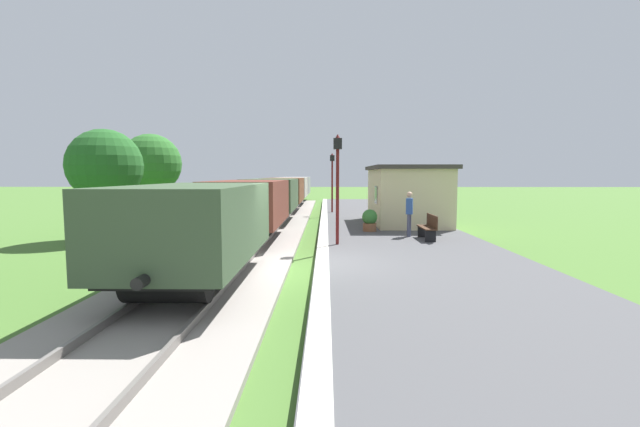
{
  "coord_description": "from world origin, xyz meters",
  "views": [
    {
      "loc": [
        0.5,
        -11.35,
        2.61
      ],
      "look_at": [
        0.26,
        5.42,
        1.08
      ],
      "focal_mm": 24.07,
      "sensor_mm": 36.0,
      "label": 1
    }
  ],
  "objects_px": {
    "lamp_post_near": "(338,169)",
    "tree_trackside_mid": "(105,166)",
    "tree_trackside_far": "(151,164)",
    "station_hut": "(407,194)",
    "freight_train": "(278,195)",
    "person_waiting": "(409,212)",
    "potted_planter": "(370,220)",
    "lamp_post_far": "(332,172)",
    "bench_down_platform": "(391,207)",
    "bench_near_hut": "(429,227)"
  },
  "relations": [
    {
      "from": "person_waiting",
      "to": "bench_down_platform",
      "type": "bearing_deg",
      "value": -79.36
    },
    {
      "from": "station_hut",
      "to": "potted_planter",
      "type": "height_order",
      "value": "station_hut"
    },
    {
      "from": "potted_planter",
      "to": "lamp_post_near",
      "type": "xyz_separation_m",
      "value": [
        -1.44,
        -3.42,
        2.08
      ]
    },
    {
      "from": "tree_trackside_far",
      "to": "freight_train",
      "type": "bearing_deg",
      "value": 24.84
    },
    {
      "from": "bench_down_platform",
      "to": "tree_trackside_mid",
      "type": "xyz_separation_m",
      "value": [
        -12.48,
        -7.78,
        2.23
      ]
    },
    {
      "from": "lamp_post_far",
      "to": "tree_trackside_far",
      "type": "bearing_deg",
      "value": -158.03
    },
    {
      "from": "station_hut",
      "to": "lamp_post_near",
      "type": "height_order",
      "value": "lamp_post_near"
    },
    {
      "from": "tree_trackside_far",
      "to": "bench_down_platform",
      "type": "bearing_deg",
      "value": 7.44
    },
    {
      "from": "person_waiting",
      "to": "lamp_post_near",
      "type": "xyz_separation_m",
      "value": [
        -2.8,
        -1.93,
        1.62
      ]
    },
    {
      "from": "tree_trackside_far",
      "to": "lamp_post_near",
      "type": "bearing_deg",
      "value": -41.34
    },
    {
      "from": "person_waiting",
      "to": "potted_planter",
      "type": "bearing_deg",
      "value": -33.27
    },
    {
      "from": "person_waiting",
      "to": "tree_trackside_mid",
      "type": "xyz_separation_m",
      "value": [
        -11.92,
        0.6,
        1.76
      ]
    },
    {
      "from": "potted_planter",
      "to": "tree_trackside_mid",
      "type": "height_order",
      "value": "tree_trackside_mid"
    },
    {
      "from": "lamp_post_near",
      "to": "lamp_post_far",
      "type": "bearing_deg",
      "value": 90.0
    },
    {
      "from": "freight_train",
      "to": "bench_near_hut",
      "type": "distance_m",
      "value": 12.4
    },
    {
      "from": "station_hut",
      "to": "tree_trackside_mid",
      "type": "relative_size",
      "value": 1.32
    },
    {
      "from": "bench_down_platform",
      "to": "lamp_post_far",
      "type": "distance_m",
      "value": 4.53
    },
    {
      "from": "lamp_post_near",
      "to": "tree_trackside_far",
      "type": "height_order",
      "value": "tree_trackside_far"
    },
    {
      "from": "potted_planter",
      "to": "lamp_post_near",
      "type": "bearing_deg",
      "value": -112.84
    },
    {
      "from": "potted_planter",
      "to": "lamp_post_far",
      "type": "height_order",
      "value": "lamp_post_far"
    },
    {
      "from": "lamp_post_near",
      "to": "tree_trackside_mid",
      "type": "distance_m",
      "value": 9.47
    },
    {
      "from": "tree_trackside_mid",
      "to": "bench_down_platform",
      "type": "bearing_deg",
      "value": 31.93
    },
    {
      "from": "tree_trackside_far",
      "to": "potted_planter",
      "type": "bearing_deg",
      "value": -24.77
    },
    {
      "from": "station_hut",
      "to": "tree_trackside_mid",
      "type": "height_order",
      "value": "tree_trackside_mid"
    },
    {
      "from": "lamp_post_near",
      "to": "lamp_post_far",
      "type": "distance_m",
      "value": 12.53
    },
    {
      "from": "tree_trackside_mid",
      "to": "lamp_post_near",
      "type": "bearing_deg",
      "value": -15.47
    },
    {
      "from": "freight_train",
      "to": "station_hut",
      "type": "height_order",
      "value": "station_hut"
    },
    {
      "from": "station_hut",
      "to": "tree_trackside_far",
      "type": "xyz_separation_m",
      "value": [
        -13.28,
        2.22,
        1.54
      ]
    },
    {
      "from": "station_hut",
      "to": "tree_trackside_mid",
      "type": "distance_m",
      "value": 13.28
    },
    {
      "from": "tree_trackside_mid",
      "to": "tree_trackside_far",
      "type": "relative_size",
      "value": 0.92
    },
    {
      "from": "bench_down_platform",
      "to": "station_hut",
      "type": "bearing_deg",
      "value": -87.64
    },
    {
      "from": "freight_train",
      "to": "person_waiting",
      "type": "xyz_separation_m",
      "value": [
        6.08,
        -9.66,
        -0.21
      ]
    },
    {
      "from": "bench_near_hut",
      "to": "lamp_post_far",
      "type": "height_order",
      "value": "lamp_post_far"
    },
    {
      "from": "lamp_post_near",
      "to": "lamp_post_far",
      "type": "relative_size",
      "value": 1.0
    },
    {
      "from": "bench_down_platform",
      "to": "tree_trackside_far",
      "type": "xyz_separation_m",
      "value": [
        -13.11,
        -1.71,
        2.47
      ]
    },
    {
      "from": "potted_planter",
      "to": "tree_trackside_mid",
      "type": "distance_m",
      "value": 10.84
    },
    {
      "from": "freight_train",
      "to": "person_waiting",
      "type": "height_order",
      "value": "freight_train"
    },
    {
      "from": "bench_down_platform",
      "to": "person_waiting",
      "type": "height_order",
      "value": "person_waiting"
    },
    {
      "from": "freight_train",
      "to": "station_hut",
      "type": "bearing_deg",
      "value": -37.53
    },
    {
      "from": "bench_near_hut",
      "to": "bench_down_platform",
      "type": "distance_m",
      "value": 9.16
    },
    {
      "from": "bench_near_hut",
      "to": "person_waiting",
      "type": "xyz_separation_m",
      "value": [
        -0.56,
        0.79,
        0.46
      ]
    },
    {
      "from": "station_hut",
      "to": "lamp_post_near",
      "type": "distance_m",
      "value": 7.36
    },
    {
      "from": "station_hut",
      "to": "bench_near_hut",
      "type": "relative_size",
      "value": 3.87
    },
    {
      "from": "freight_train",
      "to": "bench_down_platform",
      "type": "distance_m",
      "value": 6.79
    },
    {
      "from": "potted_planter",
      "to": "tree_trackside_far",
      "type": "bearing_deg",
      "value": 155.23
    },
    {
      "from": "bench_near_hut",
      "to": "person_waiting",
      "type": "bearing_deg",
      "value": 125.06
    },
    {
      "from": "lamp_post_near",
      "to": "tree_trackside_mid",
      "type": "bearing_deg",
      "value": 164.53
    },
    {
      "from": "potted_planter",
      "to": "bench_near_hut",
      "type": "bearing_deg",
      "value": -50.05
    },
    {
      "from": "bench_down_platform",
      "to": "person_waiting",
      "type": "bearing_deg",
      "value": -93.8
    },
    {
      "from": "bench_down_platform",
      "to": "potted_planter",
      "type": "relative_size",
      "value": 1.64
    }
  ]
}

